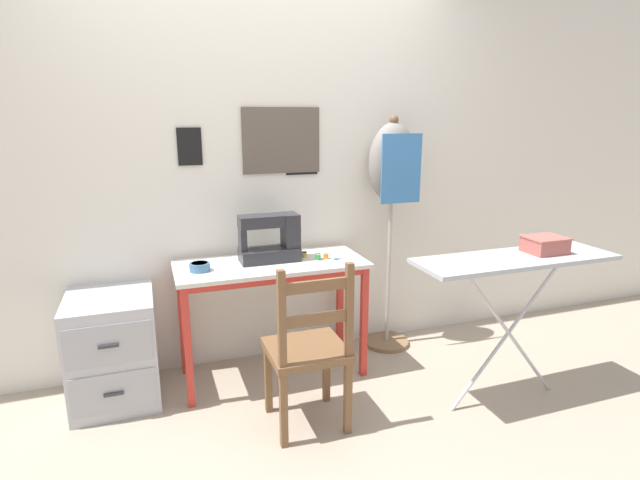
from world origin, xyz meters
name	(u,v)px	position (x,y,z in m)	size (l,w,h in m)	color
ground_plane	(284,393)	(0.00, 0.00, 0.00)	(14.00, 14.00, 0.00)	tan
wall_back	(257,168)	(0.00, 0.55, 1.28)	(10.00, 0.07, 2.55)	silver
sewing_table	(272,279)	(0.00, 0.23, 0.64)	(1.14, 0.49, 0.74)	silver
sewing_machine	(273,239)	(0.02, 0.28, 0.88)	(0.37, 0.18, 0.31)	#28282D
fabric_bowl	(200,267)	(-0.42, 0.21, 0.77)	(0.12, 0.12, 0.05)	teal
scissors	(341,259)	(0.42, 0.17, 0.74)	(0.13, 0.04, 0.01)	silver
thread_spool_near_machine	(304,254)	(0.23, 0.29, 0.76)	(0.04, 0.04, 0.03)	yellow
thread_spool_mid_table	(318,257)	(0.28, 0.20, 0.76)	(0.04, 0.04, 0.04)	green
thread_spool_far_edge	(326,256)	(0.34, 0.20, 0.76)	(0.04, 0.04, 0.04)	orange
wooden_chair	(308,351)	(0.04, -0.35, 0.43)	(0.40, 0.38, 0.92)	brown
filing_cabinet	(114,348)	(-0.93, 0.27, 0.31)	(0.47, 0.54, 0.63)	#B7B7BC
dress_form	(392,178)	(0.87, 0.38, 1.20)	(0.33, 0.32, 1.61)	#846647
ironing_board	(515,265)	(1.18, -0.49, 0.81)	(1.14, 0.34, 0.87)	#ADB2B7
storage_box	(545,245)	(1.38, -0.47, 0.91)	(0.22, 0.18, 0.09)	#AD564C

